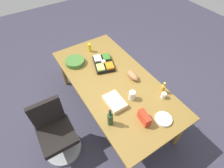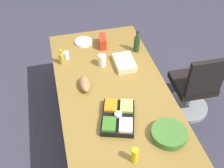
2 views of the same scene
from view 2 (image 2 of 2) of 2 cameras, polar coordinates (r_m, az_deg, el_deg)
name	(u,v)px [view 2 (image 2 of 2)]	position (r m, az deg, el deg)	size (l,w,h in m)	color
ground_plane	(113,135)	(3.47, 0.22, -10.52)	(10.00, 10.00, 0.00)	#363443
conference_table	(113,94)	(2.92, 0.25, -2.16)	(2.34, 1.15, 0.79)	olive
office_chair	(193,90)	(3.59, 16.51, -1.26)	(0.56, 0.56, 0.97)	gray
chip_bag_red	(103,41)	(3.45, -1.96, 8.85)	(0.20, 0.08, 0.14)	red
mayo_jar	(102,60)	(3.14, -2.08, 4.94)	(0.09, 0.09, 0.14)	white
paper_cup	(66,55)	(3.30, -9.50, 5.89)	(0.07, 0.07, 0.09)	white
salad_bowl	(169,134)	(2.51, 11.72, -10.09)	(0.32, 0.32, 0.07)	#406F2C
mustard_bottle	(135,155)	(2.30, 4.77, -14.56)	(0.06, 0.06, 0.16)	yellow
veggie_tray	(118,117)	(2.58, 1.27, -6.83)	(0.49, 0.41, 0.09)	black
paper_plate_stack	(84,42)	(3.55, -5.93, 8.70)	(0.22, 0.22, 0.03)	white
wine_bottle	(137,44)	(3.35, 5.14, 8.35)	(0.08, 0.08, 0.28)	#1F3D1C
dressing_bottle	(62,58)	(3.21, -10.40, 5.28)	(0.07, 0.07, 0.20)	gold
bread_loaf	(85,84)	(2.89, -5.68, 0.06)	(0.24, 0.11, 0.10)	#A46E46
sheet_cake	(124,63)	(3.17, 2.59, 4.48)	(0.32, 0.22, 0.07)	beige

